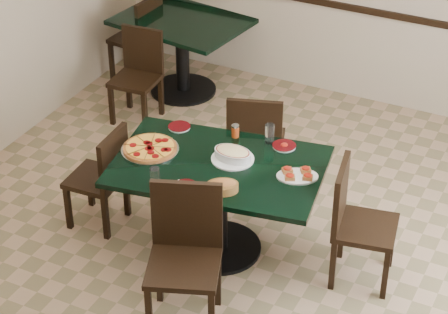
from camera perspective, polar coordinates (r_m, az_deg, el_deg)
The scene contains 20 objects.
floor at distance 6.38m, azimuth 0.93°, elevation -6.86°, with size 5.50×5.50×0.00m, color #907053.
main_table at distance 6.15m, azimuth -0.34°, elevation -1.89°, with size 1.58×1.15×0.75m.
back_table at distance 8.31m, azimuth -2.76°, elevation 7.52°, with size 1.28×1.01×0.75m.
chair_far at distance 6.79m, azimuth 2.07°, elevation 1.18°, with size 0.54×0.54×0.91m.
chair_near at distance 5.62m, azimuth -2.55°, elevation -5.94°, with size 0.59×0.59×0.98m.
chair_right at distance 6.02m, azimuth 8.51°, elevation -3.92°, with size 0.49×0.49×0.90m.
chair_left at distance 6.54m, azimuth -7.87°, elevation -1.11°, with size 0.40×0.40×0.82m.
back_chair_near at distance 7.94m, azimuth -5.58°, elevation 5.67°, with size 0.42×0.42×0.84m.
back_chair_left at distance 8.59m, azimuth -5.41°, elevation 8.01°, with size 0.44×0.44×0.87m.
pepperoni_pizza at distance 6.22m, azimuth -4.85°, elevation 0.59°, with size 0.41×0.41×0.04m.
lasagna_casserole at distance 6.07m, azimuth 0.57°, elevation 0.19°, with size 0.30×0.30×0.09m.
bread_basket at distance 5.76m, azimuth -0.11°, elevation -1.92°, with size 0.26×0.24×0.09m.
bruschetta_platter at distance 5.92m, azimuth 4.82°, elevation -1.14°, with size 0.34×0.30×0.05m.
side_plate_near at distance 5.81m, azimuth -2.52°, elevation -1.94°, with size 0.17×0.17×0.02m.
side_plate_far_r at distance 6.25m, azimuth 3.95°, elevation 0.74°, with size 0.17×0.17×0.03m.
side_plate_far_l at distance 6.47m, azimuth -2.94°, elevation 1.99°, with size 0.17×0.17×0.02m.
napkin_setting at distance 5.83m, azimuth -2.53°, elevation -1.93°, with size 0.16×0.16×0.01m.
water_glass_a at distance 6.26m, azimuth 3.00°, elevation 1.52°, with size 0.07×0.07×0.15m, color silver.
water_glass_b at distance 5.80m, azimuth -4.53°, elevation -1.36°, with size 0.07×0.07×0.15m, color silver.
pepper_shaker at distance 6.33m, azimuth 0.74°, elevation 1.72°, with size 0.06×0.06×0.10m.
Camera 1 is at (2.08, -4.44, 4.07)m, focal length 70.00 mm.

